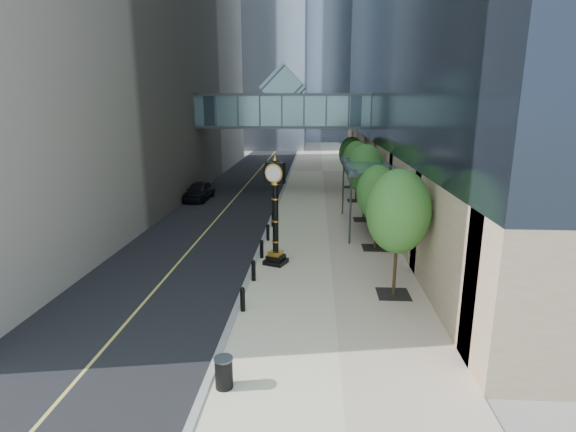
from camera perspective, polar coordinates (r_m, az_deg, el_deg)
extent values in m
plane|color=gray|center=(17.42, 2.78, -13.79)|extent=(320.00, 320.00, 0.00)
cube|color=black|center=(56.45, -3.76, 5.75)|extent=(8.00, 180.00, 0.02)
cube|color=beige|center=(56.01, 4.42, 5.69)|extent=(8.00, 180.00, 0.06)
cube|color=gray|center=(56.09, 0.31, 5.75)|extent=(0.25, 180.00, 0.07)
cube|color=#A1B1CA|center=(137.72, 1.03, 24.24)|extent=(22.00, 22.00, 65.00)
cube|color=slate|center=(43.53, -0.59, 13.22)|extent=(17.00, 4.00, 3.00)
cube|color=#383F44|center=(43.57, -0.59, 11.31)|extent=(17.00, 4.20, 0.25)
cube|color=#383F44|center=(43.53, -0.60, 15.13)|extent=(17.00, 4.20, 0.25)
cube|color=slate|center=(43.55, -0.60, 15.98)|extent=(4.24, 3.00, 4.24)
cube|color=#383F44|center=(29.86, 10.05, 6.27)|extent=(3.00, 8.00, 0.25)
cube|color=slate|center=(29.84, 10.06, 6.56)|extent=(2.80, 7.80, 0.06)
cylinder|color=#383F44|center=(26.49, 7.93, 0.75)|extent=(0.12, 0.12, 4.20)
cylinder|color=#383F44|center=(33.72, 7.02, 3.64)|extent=(0.12, 0.12, 4.20)
cylinder|color=black|center=(18.31, -5.78, -10.62)|extent=(0.20, 0.20, 0.90)
cylinder|color=black|center=(21.23, -4.39, -7.03)|extent=(0.20, 0.20, 0.90)
cylinder|color=black|center=(24.22, -3.36, -4.32)|extent=(0.20, 0.20, 0.90)
cylinder|color=black|center=(27.25, -2.56, -2.21)|extent=(0.20, 0.20, 0.90)
cylinder|color=black|center=(30.32, -1.93, -0.52)|extent=(0.20, 0.20, 0.90)
cylinder|color=black|center=(33.41, -1.41, 0.86)|extent=(0.20, 0.20, 0.90)
cube|color=black|center=(20.39, 13.22, -9.63)|extent=(1.40, 1.40, 0.02)
cylinder|color=#3B2918|center=(19.86, 13.46, -5.78)|extent=(0.14, 0.14, 2.93)
ellipsoid|color=#2B6926|center=(19.23, 13.84, 0.58)|extent=(2.68, 2.68, 3.58)
cube|color=black|center=(26.41, 10.94, -3.99)|extent=(1.40, 1.40, 0.02)
cylinder|color=#3B2918|center=(26.05, 11.07, -1.34)|extent=(0.14, 0.14, 2.55)
ellipsoid|color=#2B6926|center=(25.61, 11.28, 2.91)|extent=(2.34, 2.34, 3.12)
cube|color=black|center=(32.61, 9.54, -0.46)|extent=(1.40, 1.40, 0.02)
cylinder|color=#3B2918|center=(32.29, 9.64, 1.98)|extent=(0.14, 0.14, 2.87)
ellipsoid|color=#2B6926|center=(31.91, 9.80, 5.87)|extent=(2.63, 2.63, 3.50)
cube|color=black|center=(38.91, 8.59, 1.93)|extent=(1.40, 1.40, 0.02)
cylinder|color=#3B2918|center=(38.66, 8.66, 3.88)|extent=(0.14, 0.14, 2.71)
ellipsoid|color=#2B6926|center=(38.35, 8.78, 6.96)|extent=(2.48, 2.48, 3.31)
cube|color=black|center=(45.27, 7.90, 3.66)|extent=(1.40, 1.40, 0.02)
cylinder|color=#3B2918|center=(45.05, 7.96, 5.30)|extent=(0.14, 0.14, 2.64)
ellipsoid|color=#2B6926|center=(44.79, 8.05, 7.88)|extent=(2.42, 2.42, 3.23)
cube|color=black|center=(23.46, -1.56, -5.78)|extent=(1.34, 1.34, 0.23)
cube|color=black|center=(23.38, -1.57, -5.26)|extent=(1.04, 1.04, 0.23)
cube|color=gold|center=(23.30, -1.57, -4.72)|extent=(0.82, 0.82, 0.23)
cylinder|color=black|center=(22.77, -1.60, -0.21)|extent=(0.30, 0.30, 3.55)
cube|color=black|center=(22.31, -1.64, 5.51)|extent=(1.03, 0.67, 1.03)
cylinder|color=white|center=(22.51, -1.59, 5.58)|extent=(0.76, 0.33, 0.80)
cylinder|color=white|center=(22.12, -1.69, 5.43)|extent=(0.76, 0.33, 0.80)
sphere|color=gold|center=(22.23, -1.65, 7.11)|extent=(0.23, 0.23, 0.23)
cylinder|color=black|center=(13.96, -8.14, -19.19)|extent=(0.61, 0.61, 0.90)
imported|color=#B4AEA5|center=(27.03, 12.27, -1.85)|extent=(0.69, 0.56, 1.63)
imported|color=black|center=(39.72, -11.23, 3.16)|extent=(2.10, 4.73, 1.58)
imported|color=black|center=(53.28, -1.76, 6.17)|extent=(2.05, 5.04, 1.63)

